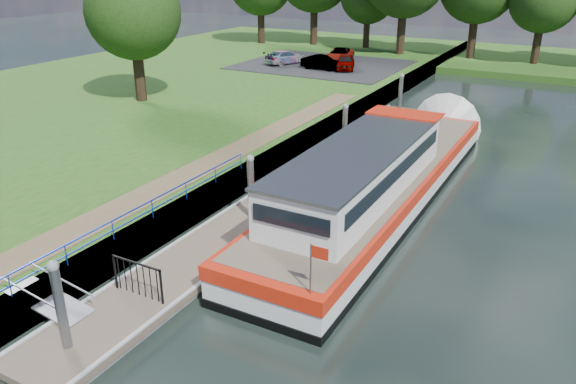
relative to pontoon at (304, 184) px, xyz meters
The scene contains 16 objects.
ground 13.00m from the pontoon, 90.00° to the right, with size 160.00×160.00×0.00m, color black.
riverbank 18.11m from the pontoon, behind, with size 32.00×90.00×0.78m, color #254E16.
bank_edge 3.25m from the pontoon, 141.89° to the left, with size 1.10×90.00×0.78m, color #473D2D.
footpath 6.69m from the pontoon, 131.35° to the right, with size 1.60×40.00×0.05m, color brown.
carpark 27.32m from the pontoon, 113.75° to the left, with size 14.00×12.00×0.06m, color black.
blue_fence 10.43m from the pontoon, 105.38° to the right, with size 0.04×18.04×0.72m.
pontoon is the anchor object (origin of this frame).
mooring_piles 1.10m from the pontoon, ahead, with size 0.30×27.30×3.55m.
gangway 12.64m from the pontoon, 98.42° to the right, with size 2.58×1.00×0.92m.
gate_panel 10.84m from the pontoon, 90.00° to the right, with size 1.85×0.05×1.15m.
barge 3.74m from the pontoon, ahead, with size 4.36×21.15×4.78m.
bank_tree_a 18.78m from the pontoon, 156.11° to the left, with size 6.12×6.12×9.72m.
car_a 25.19m from the pontoon, 109.11° to the left, with size 1.47×3.66×1.25m, color #999999.
car_b 24.90m from the pontoon, 113.74° to the left, with size 1.26×3.60×1.19m, color #999999.
car_c 27.58m from the pontoon, 120.68° to the left, with size 1.66×4.09×1.19m, color #999999.
car_d 28.97m from the pontoon, 110.77° to the left, with size 2.02×4.37×1.22m, color #999999.
Camera 1 is at (10.74, -8.18, 9.76)m, focal length 35.00 mm.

